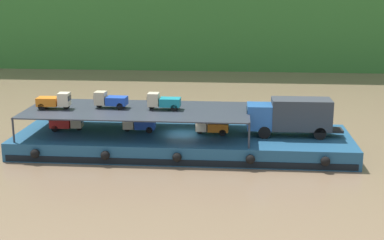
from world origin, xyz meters
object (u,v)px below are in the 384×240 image
Objects in this scene: covered_lorry at (291,116)px; mini_truck_upper_stern at (54,101)px; mini_truck_lower_stern at (67,122)px; mini_truck_upper_fore at (163,101)px; mini_truck_lower_mid at (211,126)px; mini_truck_lower_aft at (139,124)px; cargo_barge at (183,142)px; mini_truck_upper_mid at (110,100)px.

mini_truck_upper_stern is at bearing -178.52° from covered_lorry.
mini_truck_upper_fore is at bearing -0.26° from mini_truck_lower_stern.
mini_truck_lower_mid is (-6.54, -0.08, -1.00)m from covered_lorry.
mini_truck_upper_fore reaches higher than mini_truck_lower_aft.
mini_truck_lower_aft is at bearing 176.49° from mini_truck_upper_fore.
mini_truck_lower_aft is 1.01× the size of mini_truck_upper_stern.
mini_truck_upper_fore reaches higher than cargo_barge.
mini_truck_lower_stern is 6.16m from mini_truck_lower_aft.
mini_truck_upper_mid is (-8.57, 0.31, 2.00)m from mini_truck_lower_mid.
mini_truck_upper_mid is at bearing 178.96° from mini_truck_lower_aft.
mini_truck_upper_fore is at bearing 179.70° from covered_lorry.
mini_truck_lower_stern is at bearing -177.90° from mini_truck_upper_mid.
mini_truck_upper_stern is (-10.76, -0.29, 3.44)m from cargo_barge.
covered_lorry is 2.82× the size of mini_truck_lower_stern.
mini_truck_upper_fore is (2.17, -0.13, 2.00)m from mini_truck_lower_aft.
covered_lorry is at bearing 0.66° from mini_truck_lower_mid.
mini_truck_lower_aft reaches higher than cargo_barge.
mini_truck_upper_stern reaches higher than mini_truck_lower_mid.
cargo_barge is 10.03× the size of mini_truck_lower_aft.
covered_lorry is 10.62m from mini_truck_upper_fore.
mini_truck_lower_aft is at bearing -1.04° from mini_truck_upper_mid.
mini_truck_lower_mid reaches higher than cargo_barge.
cargo_barge is 9.27m from covered_lorry.
mini_truck_lower_aft is at bearing 179.15° from covered_lorry.
cargo_barge is at bearing -6.09° from mini_truck_lower_aft.
covered_lorry reaches higher than cargo_barge.
mini_truck_lower_mid is 1.00× the size of mini_truck_upper_fore.
mini_truck_upper_stern reaches higher than cargo_barge.
mini_truck_lower_mid is 4.50m from mini_truck_upper_fore.
mini_truck_lower_mid is 13.31m from mini_truck_upper_stern.
mini_truck_upper_mid is (-15.11, 0.23, 1.00)m from covered_lorry.
mini_truck_lower_mid is at bearing 1.88° from mini_truck_upper_stern.
mini_truck_upper_stern reaches higher than mini_truck_lower_aft.
mini_truck_lower_mid is 1.00× the size of mini_truck_upper_stern.
covered_lorry is 12.78m from mini_truck_lower_aft.
mini_truck_upper_mid is (-6.18, 0.45, 3.44)m from cargo_barge.
mini_truck_upper_fore is at bearing 170.53° from cargo_barge.
mini_truck_upper_mid reaches higher than covered_lorry.
mini_truck_upper_mid is (3.78, 0.14, 2.00)m from mini_truck_lower_stern.
covered_lorry is at bearing -0.30° from mini_truck_upper_fore.
cargo_barge is 11.30m from mini_truck_upper_stern.
mini_truck_lower_aft is at bearing 5.71° from mini_truck_upper_stern.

